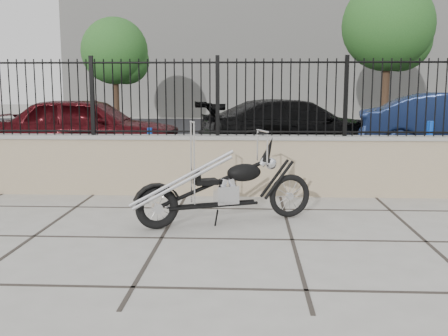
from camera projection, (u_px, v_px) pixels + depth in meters
name	position (u px, v px, depth m)	size (l,w,h in m)	color
ground_plane	(292.00, 240.00, 5.96)	(90.00, 90.00, 0.00)	#99968E
parking_lot	(263.00, 137.00, 18.30)	(30.00, 30.00, 0.00)	black
retaining_wall	(280.00, 166.00, 8.35)	(14.00, 0.36, 0.96)	gray
iron_fence	(281.00, 97.00, 8.19)	(14.00, 0.08, 1.20)	black
background_building	(258.00, 48.00, 31.50)	(22.00, 6.00, 8.00)	beige
chopper_motorcycle	(223.00, 172.00, 6.58)	(2.23, 0.39, 1.34)	black
car_red	(88.00, 128.00, 12.45)	(1.79, 4.44, 1.51)	#3C080D
car_black	(295.00, 127.00, 13.29)	(1.98, 4.87, 1.41)	black
bollard_a	(150.00, 148.00, 11.04)	(0.10, 0.10, 0.87)	blue
bollard_b	(429.00, 148.00, 10.20)	(0.13, 0.13, 1.07)	#0D16CA
tree_left	(115.00, 48.00, 22.46)	(2.85, 2.85, 4.81)	#382619
tree_right	(388.00, 21.00, 20.96)	(3.66, 3.66, 6.18)	#382619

